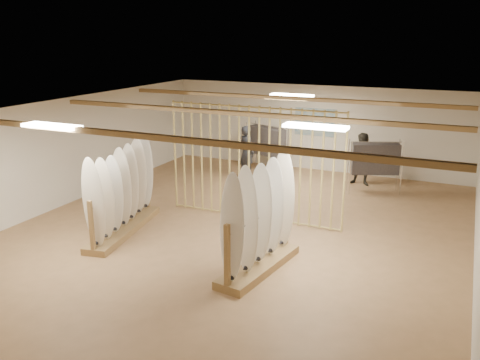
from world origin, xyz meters
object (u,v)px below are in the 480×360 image
at_px(rack_right, 259,235).
at_px(shopper_b, 363,156).
at_px(rack_left, 123,203).
at_px(clothing_rack_a, 267,141).
at_px(shopper_a, 247,148).
at_px(clothing_rack_b, 375,159).

height_order(rack_right, shopper_b, rack_right).
height_order(rack_left, clothing_rack_a, rack_left).
distance_m(clothing_rack_a, shopper_a, 0.94).
relative_size(clothing_rack_b, shopper_a, 0.81).
bearing_deg(shopper_a, clothing_rack_b, -152.25).
bearing_deg(clothing_rack_a, shopper_a, -87.51).
xyz_separation_m(shopper_a, shopper_b, (3.50, 0.68, -0.05)).
bearing_deg(rack_left, shopper_a, 71.95).
bearing_deg(shopper_b, shopper_a, -165.65).
relative_size(rack_left, shopper_a, 1.54).
bearing_deg(shopper_a, rack_right, 142.89).
xyz_separation_m(rack_left, clothing_rack_a, (1.04, 6.25, 0.35)).
bearing_deg(rack_left, clothing_rack_a, 70.09).
relative_size(rack_left, shopper_b, 1.62).
bearing_deg(rack_left, clothing_rack_b, 38.85).
bearing_deg(rack_right, clothing_rack_a, 118.75).
relative_size(rack_right, clothing_rack_b, 1.53).
height_order(rack_right, clothing_rack_a, rack_right).
bearing_deg(clothing_rack_b, shopper_a, 157.56).
bearing_deg(clothing_rack_b, rack_left, -153.88).
xyz_separation_m(clothing_rack_a, shopper_a, (-0.32, -0.88, -0.09)).
bearing_deg(shopper_b, clothing_rack_a, 179.81).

